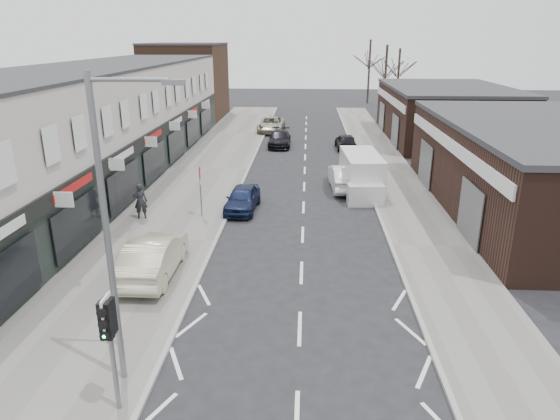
# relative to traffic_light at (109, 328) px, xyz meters

# --- Properties ---
(ground) EXTENTS (160.00, 160.00, 0.00)m
(ground) POSITION_rel_traffic_light_xyz_m (4.40, 2.02, -2.41)
(ground) COLOR black
(ground) RESTS_ON ground
(pavement_left) EXTENTS (5.50, 64.00, 0.12)m
(pavement_left) POSITION_rel_traffic_light_xyz_m (-2.35, 24.02, -2.35)
(pavement_left) COLOR slate
(pavement_left) RESTS_ON ground
(pavement_right) EXTENTS (3.50, 64.00, 0.12)m
(pavement_right) POSITION_rel_traffic_light_xyz_m (10.15, 24.02, -2.35)
(pavement_right) COLOR slate
(pavement_right) RESTS_ON ground
(shop_terrace_left) EXTENTS (8.00, 41.00, 7.10)m
(shop_terrace_left) POSITION_rel_traffic_light_xyz_m (-9.10, 21.52, 1.14)
(shop_terrace_left) COLOR #BAB5AA
(shop_terrace_left) RESTS_ON ground
(brick_block_far) EXTENTS (8.00, 10.00, 8.00)m
(brick_block_far) POSITION_rel_traffic_light_xyz_m (-9.10, 47.02, 1.59)
(brick_block_far) COLOR #462C1E
(brick_block_far) RESTS_ON ground
(right_unit_near) EXTENTS (10.00, 18.00, 4.50)m
(right_unit_near) POSITION_rel_traffic_light_xyz_m (16.90, 16.02, -0.16)
(right_unit_near) COLOR #331E17
(right_unit_near) RESTS_ON ground
(right_unit_far) EXTENTS (10.00, 16.00, 4.50)m
(right_unit_far) POSITION_rel_traffic_light_xyz_m (16.90, 36.02, -0.16)
(right_unit_far) COLOR #331E17
(right_unit_far) RESTS_ON ground
(tree_far_a) EXTENTS (3.60, 3.60, 8.00)m
(tree_far_a) POSITION_rel_traffic_light_xyz_m (13.40, 50.02, -2.41)
(tree_far_a) COLOR #382D26
(tree_far_a) RESTS_ON ground
(tree_far_b) EXTENTS (3.60, 3.60, 7.50)m
(tree_far_b) POSITION_rel_traffic_light_xyz_m (15.90, 56.02, -2.41)
(tree_far_b) COLOR #382D26
(tree_far_b) RESTS_ON ground
(tree_far_c) EXTENTS (3.60, 3.60, 8.50)m
(tree_far_c) POSITION_rel_traffic_light_xyz_m (12.90, 62.02, -2.41)
(tree_far_c) COLOR #382D26
(tree_far_c) RESTS_ON ground
(traffic_light) EXTENTS (0.28, 0.60, 3.10)m
(traffic_light) POSITION_rel_traffic_light_xyz_m (0.00, 0.00, 0.00)
(traffic_light) COLOR slate
(traffic_light) RESTS_ON pavement_left
(street_lamp) EXTENTS (2.23, 0.22, 8.00)m
(street_lamp) POSITION_rel_traffic_light_xyz_m (-0.13, 1.22, 2.20)
(street_lamp) COLOR slate
(street_lamp) RESTS_ON pavement_left
(warning_sign) EXTENTS (0.12, 0.80, 2.70)m
(warning_sign) POSITION_rel_traffic_light_xyz_m (-0.76, 14.02, -0.21)
(warning_sign) COLOR slate
(warning_sign) RESTS_ON pavement_left
(white_van) EXTENTS (2.35, 5.89, 2.25)m
(white_van) POSITION_rel_traffic_light_xyz_m (7.80, 19.23, -1.35)
(white_van) COLOR silver
(white_van) RESTS_ON ground
(sedan_on_pavement) EXTENTS (1.67, 4.73, 1.55)m
(sedan_on_pavement) POSITION_rel_traffic_light_xyz_m (-1.25, 7.28, -1.52)
(sedan_on_pavement) COLOR #BBB696
(sedan_on_pavement) RESTS_ON pavement_left
(pedestrian) EXTENTS (0.74, 0.56, 1.82)m
(pedestrian) POSITION_rel_traffic_light_xyz_m (-3.76, 13.51, -1.39)
(pedestrian) COLOR black
(pedestrian) RESTS_ON pavement_left
(parked_car_left_a) EXTENTS (1.80, 3.95, 1.31)m
(parked_car_left_a) POSITION_rel_traffic_light_xyz_m (1.14, 15.37, -1.76)
(parked_car_left_a) COLOR #131C3C
(parked_car_left_a) RESTS_ON ground
(parked_car_left_b) EXTENTS (1.89, 4.55, 1.31)m
(parked_car_left_b) POSITION_rel_traffic_light_xyz_m (2.20, 32.02, -1.76)
(parked_car_left_b) COLOR black
(parked_car_left_b) RESTS_ON ground
(parked_car_left_c) EXTENTS (2.57, 5.24, 1.43)m
(parked_car_left_c) POSITION_rel_traffic_light_xyz_m (1.00, 38.80, -1.70)
(parked_car_left_c) COLOR #9E9A7E
(parked_car_left_c) RESTS_ON ground
(parked_car_right_a) EXTENTS (1.86, 4.66, 1.51)m
(parked_car_right_a) POSITION_rel_traffic_light_xyz_m (6.83, 19.63, -1.66)
(parked_car_right_a) COLOR silver
(parked_car_right_a) RESTS_ON ground
(parked_car_right_b) EXTENTS (1.72, 3.91, 1.31)m
(parked_car_right_b) POSITION_rel_traffic_light_xyz_m (7.72, 31.14, -1.76)
(parked_car_right_b) COLOR black
(parked_car_right_b) RESTS_ON ground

